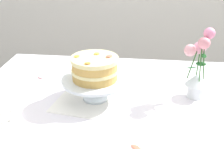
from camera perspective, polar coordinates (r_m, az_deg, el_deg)
name	(u,v)px	position (r m, az deg, el deg)	size (l,w,h in m)	color
dining_table	(122,119)	(1.36, 1.95, -8.51)	(1.40, 1.00, 0.74)	white
linen_napkin	(95,99)	(1.34, -3.16, -4.66)	(0.32, 0.32, 0.00)	white
cake_stand	(95,82)	(1.30, -3.24, -1.51)	(0.29, 0.29, 0.10)	silver
layer_cake	(95,68)	(1.27, -3.31, 1.22)	(0.20, 0.20, 0.11)	tan
flower_vase	(198,69)	(1.35, 15.98, 1.03)	(0.12, 0.11, 0.32)	silver
teacup	(2,115)	(1.25, -20.24, -7.31)	(0.12, 0.12, 0.06)	white
loose_petal_0	(40,77)	(1.58, -13.47, -0.53)	(0.04, 0.02, 0.01)	pink
loose_petal_1	(136,148)	(1.05, 4.62, -13.70)	(0.04, 0.02, 0.00)	#E56B51
loose_petal_2	(82,72)	(1.61, -5.78, 0.52)	(0.04, 0.02, 0.01)	orange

